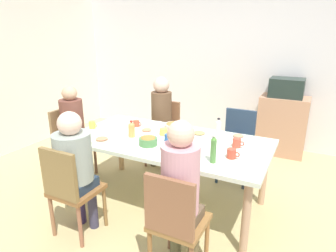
{
  "coord_description": "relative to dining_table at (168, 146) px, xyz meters",
  "views": [
    {
      "loc": [
        1.31,
        -2.57,
        1.84
      ],
      "look_at": [
        0.0,
        0.0,
        0.9
      ],
      "focal_mm": 31.17,
      "sensor_mm": 36.0,
      "label": 1
    }
  ],
  "objects": [
    {
      "name": "bottle_2",
      "position": [
        0.6,
        -0.32,
        0.19
      ],
      "size": [
        0.05,
        0.05,
        0.25
      ],
      "color": "#50873F",
      "rests_on": "dining_table"
    },
    {
      "name": "plate_0",
      "position": [
        -0.59,
        -0.35,
        0.08
      ],
      "size": [
        0.23,
        0.23,
        0.04
      ],
      "color": "#EFEAC2",
      "rests_on": "dining_table"
    },
    {
      "name": "dining_table",
      "position": [
        0.0,
        0.0,
        0.0
      ],
      "size": [
        2.1,
        1.06,
        0.75
      ],
      "color": "silver",
      "rests_on": "ground_plane"
    },
    {
      "name": "cup_1",
      "position": [
        0.1,
        -0.27,
        0.11
      ],
      "size": [
        0.12,
        0.09,
        0.07
      ],
      "color": "white",
      "rests_on": "dining_table"
    },
    {
      "name": "bottle_1",
      "position": [
        -0.39,
        -0.1,
        0.16
      ],
      "size": [
        0.07,
        0.07,
        0.18
      ],
      "color": "tan",
      "rests_on": "dining_table"
    },
    {
      "name": "person_3",
      "position": [
        -0.52,
        -0.82,
        0.05
      ],
      "size": [
        0.33,
        0.33,
        1.19
      ],
      "color": "#352950",
      "rests_on": "ground_plane"
    },
    {
      "name": "plate_3",
      "position": [
        -0.32,
        0.1,
        0.08
      ],
      "size": [
        0.2,
        0.2,
        0.04
      ],
      "color": "white",
      "rests_on": "dining_table"
    },
    {
      "name": "plate_2",
      "position": [
        0.33,
        -0.25,
        0.08
      ],
      "size": [
        0.25,
        0.25,
        0.04
      ],
      "color": "silver",
      "rests_on": "dining_table"
    },
    {
      "name": "chair_4",
      "position": [
        -1.43,
        0.0,
        -0.17
      ],
      "size": [
        0.4,
        0.4,
        0.9
      ],
      "color": "olive",
      "rests_on": "ground_plane"
    },
    {
      "name": "cup_7",
      "position": [
        -0.24,
        0.22,
        0.12
      ],
      "size": [
        0.12,
        0.08,
        0.1
      ],
      "color": "white",
      "rests_on": "dining_table"
    },
    {
      "name": "chair_1",
      "position": [
        0.52,
        0.91,
        -0.17
      ],
      "size": [
        0.4,
        0.4,
        0.9
      ],
      "color": "navy",
      "rests_on": "ground_plane"
    },
    {
      "name": "bowl_1",
      "position": [
        -0.09,
        0.33,
        0.11
      ],
      "size": [
        0.23,
        0.23,
        0.09
      ],
      "color": "beige",
      "rests_on": "dining_table"
    },
    {
      "name": "cup_2",
      "position": [
        0.7,
        0.12,
        0.12
      ],
      "size": [
        0.12,
        0.08,
        0.09
      ],
      "color": "#CB4D38",
      "rests_on": "dining_table"
    },
    {
      "name": "wall_back",
      "position": [
        0.0,
        2.35,
        0.62
      ],
      "size": [
        5.96,
        0.12,
        2.6
      ],
      "primitive_type": "cube",
      "color": "silver",
      "rests_on": "ground_plane"
    },
    {
      "name": "chair_2",
      "position": [
        0.52,
        -0.91,
        -0.17
      ],
      "size": [
        0.4,
        0.4,
        0.9
      ],
      "color": "olive",
      "rests_on": "ground_plane"
    },
    {
      "name": "bottle_0",
      "position": [
        0.48,
        0.21,
        0.19
      ],
      "size": [
        0.06,
        0.06,
        0.24
      ],
      "color": "silver",
      "rests_on": "dining_table"
    },
    {
      "name": "cup_3",
      "position": [
        -0.54,
        0.23,
        0.11
      ],
      "size": [
        0.11,
        0.07,
        0.07
      ],
      "color": "#CD5034",
      "rests_on": "dining_table"
    },
    {
      "name": "cup_0",
      "position": [
        0.72,
        -0.16,
        0.11
      ],
      "size": [
        0.12,
        0.08,
        0.09
      ],
      "color": "#CA4834",
      "rests_on": "dining_table"
    },
    {
      "name": "side_cabinet",
      "position": [
        0.93,
        2.05,
        -0.23
      ],
      "size": [
        0.7,
        0.44,
        0.9
      ],
      "primitive_type": "cube",
      "color": "tan",
      "rests_on": "ground_plane"
    },
    {
      "name": "chair_0",
      "position": [
        -0.52,
        0.91,
        -0.17
      ],
      "size": [
        0.4,
        0.4,
        0.9
      ],
      "color": "olive",
      "rests_on": "ground_plane"
    },
    {
      "name": "cup_4",
      "position": [
        0.03,
        -0.06,
        0.11
      ],
      "size": [
        0.11,
        0.07,
        0.08
      ],
      "color": "#2A5AA3",
      "rests_on": "dining_table"
    },
    {
      "name": "chair_3",
      "position": [
        -0.52,
        -0.91,
        -0.17
      ],
      "size": [
        0.4,
        0.4,
        0.9
      ],
      "color": "brown",
      "rests_on": "ground_plane"
    },
    {
      "name": "bowl_0",
      "position": [
        -0.11,
        -0.23,
        0.12
      ],
      "size": [
        0.18,
        0.18,
        0.09
      ],
      "color": "#4F874A",
      "rests_on": "dining_table"
    },
    {
      "name": "person_4",
      "position": [
        -1.34,
        0.0,
        0.04
      ],
      "size": [
        0.3,
        0.3,
        1.21
      ],
      "color": "brown",
      "rests_on": "ground_plane"
    },
    {
      "name": "cup_6",
      "position": [
        -0.11,
        0.1,
        0.11
      ],
      "size": [
        0.12,
        0.08,
        0.07
      ],
      "color": "#E6BF55",
      "rests_on": "dining_table"
    },
    {
      "name": "person_2",
      "position": [
        0.52,
        -0.82,
        0.07
      ],
      "size": [
        0.3,
        0.3,
        1.26
      ],
      "color": "brown",
      "rests_on": "ground_plane"
    },
    {
      "name": "microwave",
      "position": [
        0.93,
        2.05,
        0.36
      ],
      "size": [
        0.48,
        0.36,
        0.28
      ],
      "primitive_type": "cube",
      "color": "#22302A",
      "rests_on": "side_cabinet"
    },
    {
      "name": "cup_5",
      "position": [
        -0.96,
        -0.07,
        0.11
      ],
      "size": [
        0.11,
        0.07,
        0.09
      ],
      "color": "#EDC349",
      "rests_on": "dining_table"
    },
    {
      "name": "person_0",
      "position": [
        -0.52,
        0.82,
        0.07
      ],
      "size": [
        0.3,
        0.3,
        1.26
      ],
      "color": "brown",
      "rests_on": "ground_plane"
    },
    {
      "name": "plate_1",
      "position": [
        0.25,
        0.27,
        0.08
      ],
      "size": [
        0.24,
        0.24,
        0.04
      ],
      "color": "white",
      "rests_on": "dining_table"
    },
    {
      "name": "ground_plane",
      "position": [
        0.0,
        0.0,
        -0.68
      ],
      "size": [
        6.86,
        6.86,
        0.0
      ],
      "primitive_type": "plane",
      "color": "tan"
    },
    {
      "name": "plate_4",
      "position": [
        0.65,
        0.38,
        0.08
      ],
      "size": [
        0.21,
        0.21,
        0.04
      ],
      "color": "silver",
      "rests_on": "dining_table"
    }
  ]
}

